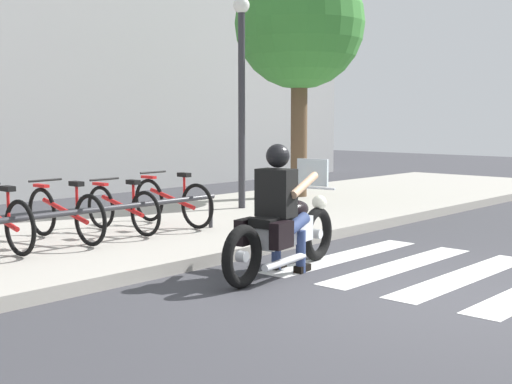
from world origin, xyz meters
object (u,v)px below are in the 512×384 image
object	(u,v)px
rider	(280,200)
street_lamp	(242,83)
tree_near_rack	(300,26)
bicycle_5	(172,201)
bicycle_4	(122,208)
motorcycle	(284,232)
bicycle_3	(65,214)
bike_rack	(57,217)

from	to	relation	value
rider	street_lamp	distance (m)	4.78
rider	tree_near_rack	world-z (taller)	tree_near_rack
bicycle_5	street_lamp	world-z (taller)	street_lamp
bicycle_4	bicycle_5	size ratio (longest dim) A/B	0.94
bicycle_4	tree_near_rack	world-z (taller)	tree_near_rack
motorcycle	street_lamp	world-z (taller)	street_lamp
rider	bicycle_3	bearing A→B (deg)	108.39
bike_rack	bicycle_4	bearing A→B (deg)	22.41
bicycle_4	bicycle_5	xyz separation A→B (m)	(0.90, -0.00, 0.02)
bicycle_5	bicycle_4	bearing A→B (deg)	179.96
bicycle_4	rider	bearing A→B (deg)	-89.24
street_lamp	bicycle_4	bearing A→B (deg)	-168.56
bicycle_4	bicycle_5	distance (m)	0.90
rider	street_lamp	xyz separation A→B (m)	(2.99, 3.42, 1.49)
bicycle_3	bike_rack	world-z (taller)	bicycle_3
tree_near_rack	bike_rack	bearing A→B (deg)	-166.34
bicycle_5	motorcycle	bearing A→B (deg)	-105.62
bicycle_3	bicycle_5	bearing A→B (deg)	-0.00
rider	street_lamp	bearing A→B (deg)	48.85
bicycle_3	street_lamp	xyz separation A→B (m)	(3.92, 0.61, 1.82)
rider	bicycle_3	world-z (taller)	rider
bicycle_3	tree_near_rack	xyz separation A→B (m)	(6.00, 1.01, 3.02)
motorcycle	bicycle_4	size ratio (longest dim) A/B	1.42
bike_rack	street_lamp	bearing A→B (deg)	14.95
street_lamp	rider	bearing A→B (deg)	-131.15
motorcycle	bicycle_5	world-z (taller)	motorcycle
motorcycle	rider	size ratio (longest dim) A/B	1.57
motorcycle	bike_rack	size ratio (longest dim) A/B	0.45
bicycle_5	bicycle_3	bearing A→B (deg)	180.00
bicycle_3	bike_rack	distance (m)	0.72
motorcycle	tree_near_rack	distance (m)	6.99
rider	street_lamp	world-z (taller)	street_lamp
bicycle_4	street_lamp	distance (m)	3.59
rider	bike_rack	bearing A→B (deg)	121.51
bicycle_4	bike_rack	bearing A→B (deg)	-157.59
rider	bicycle_5	world-z (taller)	rider
rider	bicycle_3	xyz separation A→B (m)	(-0.93, 2.81, -0.32)
bicycle_3	bicycle_4	distance (m)	0.90
bicycle_4	street_lamp	xyz separation A→B (m)	(3.03, 0.61, 1.83)
bicycle_5	tree_near_rack	bearing A→B (deg)	13.53
motorcycle	bicycle_4	bearing A→B (deg)	92.33
motorcycle	bicycle_3	distance (m)	2.98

